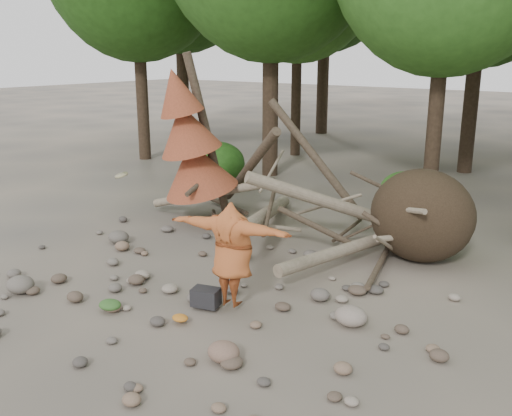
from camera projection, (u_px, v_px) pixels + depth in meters
The scene contains 13 objects.
ground at pixel (193, 296), 10.43m from camera, with size 120.00×120.00×0.00m, color #514C44.
deadfall_pile at pixel (395, 213), 12.29m from camera, with size 8.55×5.24×3.30m.
dead_conifer at pixel (190, 143), 14.26m from camera, with size 2.06×2.16×4.35m.
bush_left at pixel (218, 163), 18.97m from camera, with size 1.80×1.80×1.44m, color #245316.
bush_mid at pixel (405, 191), 15.85m from camera, with size 1.40×1.40×1.12m, color #306A1E.
frisbee_thrower at pixel (232, 254), 9.68m from camera, with size 3.68×0.99×2.10m.
backpack at pixel (206, 300), 9.89m from camera, with size 0.47×0.31×0.31m, color black.
cloth_green at pixel (110, 307), 9.80m from camera, with size 0.42×0.35×0.16m, color #305A24.
cloth_orange at pixel (180, 321), 9.37m from camera, with size 0.29×0.23×0.10m, color #B36A1E.
boulder_front_left at pixel (20, 285), 10.55m from camera, with size 0.54×0.48×0.32m, color #665E55.
boulder_front_right at pixel (224, 352), 8.22m from camera, with size 0.49×0.44×0.29m, color #7C5E4D.
boulder_mid_right at pixel (351, 316), 9.29m from camera, with size 0.54×0.49×0.32m, color gray.
boulder_mid_left at pixel (119, 237), 13.27m from camera, with size 0.50×0.45×0.30m, color #5D574E.
Camera 1 is at (6.67, -7.03, 4.34)m, focal length 40.00 mm.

